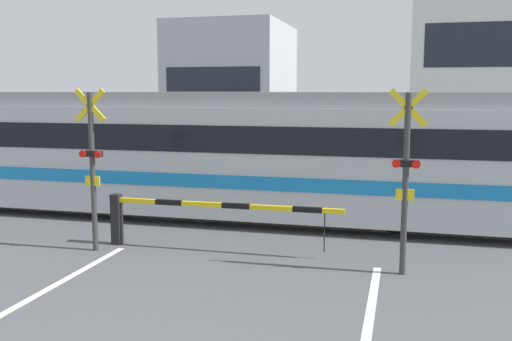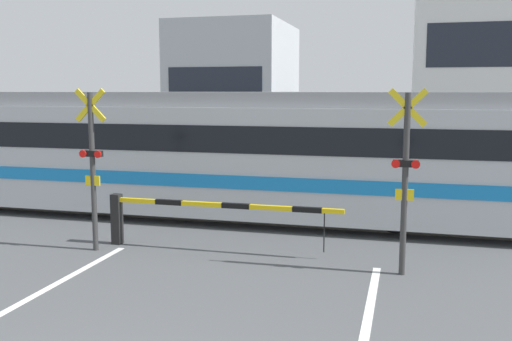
# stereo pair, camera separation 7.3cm
# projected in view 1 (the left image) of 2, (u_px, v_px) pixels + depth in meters

# --- Properties ---
(rail_track_near) EXTENTS (50.00, 0.10, 0.08)m
(rail_track_near) POSITION_uv_depth(u_px,v_px,m) (274.00, 224.00, 14.03)
(rail_track_near) COLOR #5B564C
(rail_track_near) RESTS_ON ground_plane
(rail_track_far) EXTENTS (50.00, 0.10, 0.08)m
(rail_track_far) POSITION_uv_depth(u_px,v_px,m) (285.00, 212.00, 15.40)
(rail_track_far) COLOR #5B564C
(rail_track_far) RESTS_ON ground_plane
(commuter_train) EXTENTS (18.51, 2.99, 3.26)m
(commuter_train) POSITION_uv_depth(u_px,v_px,m) (176.00, 149.00, 15.18)
(commuter_train) COLOR #B7BCC1
(commuter_train) RESTS_ON ground_plane
(crossing_barrier_near) EXTENTS (4.98, 0.20, 1.09)m
(crossing_barrier_near) POSITION_uv_depth(u_px,v_px,m) (179.00, 212.00, 11.86)
(crossing_barrier_near) COLOR black
(crossing_barrier_near) RESTS_ON ground_plane
(crossing_barrier_far) EXTENTS (4.98, 0.20, 1.09)m
(crossing_barrier_far) POSITION_uv_depth(u_px,v_px,m) (347.00, 176.00, 16.90)
(crossing_barrier_far) COLOR black
(crossing_barrier_far) RESTS_ON ground_plane
(crossing_signal_left) EXTENTS (0.68, 0.15, 3.34)m
(crossing_signal_left) POSITION_uv_depth(u_px,v_px,m) (92.00, 162.00, 11.59)
(crossing_signal_left) COLOR #333333
(crossing_signal_left) RESTS_ON ground_plane
(crossing_signal_right) EXTENTS (0.68, 0.15, 3.34)m
(crossing_signal_right) POSITION_uv_depth(u_px,v_px,m) (406.00, 173.00, 10.05)
(crossing_signal_right) COLOR #333333
(crossing_signal_right) RESTS_ON ground_plane
(pedestrian) EXTENTS (0.38, 0.23, 1.75)m
(pedestrian) POSITION_uv_depth(u_px,v_px,m) (330.00, 154.00, 20.76)
(pedestrian) COLOR #33384C
(pedestrian) RESTS_ON ground_plane
(building_left_of_street) EXTENTS (5.73, 7.04, 6.83)m
(building_left_of_street) POSITION_uv_depth(u_px,v_px,m) (233.00, 88.00, 31.18)
(building_left_of_street) COLOR #B2B7BC
(building_left_of_street) RESTS_ON ground_plane
(building_right_of_street) EXTENTS (6.60, 7.04, 9.57)m
(building_right_of_street) POSITION_uv_depth(u_px,v_px,m) (481.00, 60.00, 27.83)
(building_right_of_street) COLOR white
(building_right_of_street) RESTS_ON ground_plane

